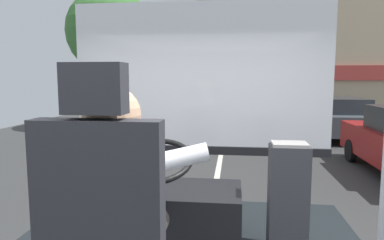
% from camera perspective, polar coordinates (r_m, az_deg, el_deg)
% --- Properties ---
extents(ground, '(18.00, 44.00, 0.06)m').
position_cam_1_polar(ground, '(10.77, 5.07, -4.14)').
color(ground, '#353535').
extents(bus_driver, '(0.76, 0.55, 0.78)m').
position_cam_1_polar(bus_driver, '(1.55, -12.13, -12.41)').
color(bus_driver, '#332D28').
rests_on(bus_driver, driver_seat).
extents(steering_console, '(1.10, 0.95, 0.82)m').
position_cam_1_polar(steering_console, '(2.71, -4.06, -14.76)').
color(steering_console, black).
rests_on(steering_console, bus_floor).
extents(fare_box, '(0.26, 0.21, 0.78)m').
position_cam_1_polar(fare_box, '(2.56, 15.47, -12.27)').
color(fare_box, '#333338').
rests_on(fare_box, bus_floor).
extents(windshield_panel, '(2.50, 0.08, 1.48)m').
position_cam_1_polar(windshield_panel, '(3.40, 1.39, 3.98)').
color(windshield_panel, silver).
extents(street_tree, '(3.31, 3.31, 5.47)m').
position_cam_1_polar(street_tree, '(14.20, -13.37, 13.87)').
color(street_tree, '#4C3828').
rests_on(street_tree, ground).
extents(shop_building, '(13.03, 6.05, 6.56)m').
position_cam_1_polar(shop_building, '(18.62, 22.60, 10.23)').
color(shop_building, tan).
rests_on(shop_building, ground).
extents(parked_car_charcoal, '(1.96, 4.02, 1.38)m').
position_cam_1_polar(parked_car_charcoal, '(12.95, 22.46, 0.51)').
color(parked_car_charcoal, '#474C51').
rests_on(parked_car_charcoal, ground).
extents(parked_car_black, '(1.88, 3.93, 1.34)m').
position_cam_1_polar(parked_car_black, '(18.78, 18.29, 2.46)').
color(parked_car_black, black).
rests_on(parked_car_black, ground).
extents(parked_car_blue, '(1.79, 3.96, 1.42)m').
position_cam_1_polar(parked_car_blue, '(25.02, 15.52, 3.68)').
color(parked_car_blue, navy).
rests_on(parked_car_blue, ground).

